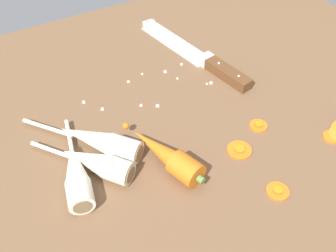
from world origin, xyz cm
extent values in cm
cube|color=brown|center=(0.00, 0.00, -2.00)|extent=(120.00, 90.00, 4.00)
cube|color=silver|center=(15.34, 21.78, 0.25)|extent=(7.93, 20.47, 0.50)
cone|color=silver|center=(13.32, 32.80, 0.25)|extent=(4.44, 3.66, 3.96)
cube|color=silver|center=(17.14, 11.94, 1.10)|extent=(3.25, 2.50, 2.20)
cube|color=brown|center=(18.32, 5.55, 1.10)|extent=(4.74, 11.32, 2.20)
sphere|color=silver|center=(17.81, 8.30, 2.20)|extent=(0.50, 0.50, 0.50)
sphere|color=silver|center=(18.82, 2.79, 2.20)|extent=(0.50, 0.50, 0.50)
cylinder|color=orange|center=(-2.54, -12.32, 2.10)|extent=(5.48, 5.97, 4.20)
cone|color=orange|center=(-4.30, -6.65, 2.10)|extent=(7.33, 12.52, 3.99)
sphere|color=orange|center=(-6.70, 1.07, 2.10)|extent=(1.20, 1.20, 1.20)
cylinder|color=#5B7F3D|center=(-1.63, -15.26, 2.10)|extent=(1.44, 1.31, 1.20)
cylinder|color=silver|center=(-18.88, -8.70, 2.00)|extent=(4.89, 5.38, 4.00)
cone|color=silver|center=(-17.51, -2.40, 2.00)|extent=(5.46, 8.87, 3.80)
cylinder|color=silver|center=(-16.11, 4.05, 1.10)|extent=(2.58, 8.87, 0.70)
cylinder|color=#7A6647|center=(-19.37, -10.96, 2.00)|extent=(2.80, 0.89, 2.80)
cylinder|color=silver|center=(-12.03, -7.22, 2.00)|extent=(5.87, 5.96, 4.00)
cone|color=silver|center=(-15.76, -2.29, 2.00)|extent=(7.80, 8.60, 3.80)
cylinder|color=silver|center=(-19.58, 2.75, 1.10)|extent=(5.72, 7.24, 0.70)
cylinder|color=#7A6647|center=(-10.69, -8.99, 2.00)|extent=(2.41, 1.93, 2.80)
cylinder|color=silver|center=(-9.19, -3.56, 2.00)|extent=(6.48, 6.71, 4.00)
cone|color=silver|center=(-13.83, 2.33, 2.00)|extent=(8.93, 9.89, 3.80)
cylinder|color=silver|center=(-18.59, 8.36, 1.10)|extent=(6.98, 8.58, 0.70)
cylinder|color=#7A6647|center=(-7.52, -5.68, 2.00)|extent=(2.38, 1.97, 2.80)
cylinder|color=orange|center=(24.58, -17.41, 0.35)|extent=(3.26, 3.26, 0.70)
cylinder|color=orange|center=(8.49, -21.86, 0.35)|extent=(3.65, 3.65, 0.70)
cylinder|color=orange|center=(8.49, -21.86, 0.62)|extent=(1.53, 1.53, 0.16)
cylinder|color=orange|center=(15.01, -8.83, 0.35)|extent=(3.28, 3.28, 0.70)
cylinder|color=orange|center=(15.01, -8.83, 0.62)|extent=(1.38, 1.38, 0.16)
cylinder|color=orange|center=(8.45, -11.92, 0.35)|extent=(4.28, 4.28, 0.70)
cylinder|color=orange|center=(8.45, -11.92, 0.62)|extent=(1.80, 1.80, 0.16)
sphere|color=silver|center=(1.69, 5.02, 0.40)|extent=(0.80, 0.80, 0.80)
sphere|color=silver|center=(8.19, 13.71, 0.39)|extent=(0.79, 0.79, 0.79)
sphere|color=silver|center=(9.25, 10.48, 0.26)|extent=(0.51, 0.51, 0.51)
sphere|color=silver|center=(-10.22, 12.93, 0.38)|extent=(0.75, 0.75, 0.75)
sphere|color=silver|center=(14.45, 5.84, 0.38)|extent=(0.77, 0.77, 0.77)
sphere|color=silver|center=(13.55, 6.03, 0.23)|extent=(0.46, 0.46, 0.46)
sphere|color=silver|center=(-1.00, 6.70, 0.33)|extent=(0.67, 0.67, 0.67)
sphere|color=silver|center=(-7.89, 9.33, 0.37)|extent=(0.74, 0.74, 0.74)
sphere|color=silver|center=(-0.49, 14.46, 0.32)|extent=(0.65, 0.65, 0.65)
sphere|color=silver|center=(3.61, 15.42, 0.27)|extent=(0.54, 0.54, 0.54)
sphere|color=silver|center=(12.48, 14.27, 0.35)|extent=(0.70, 0.70, 0.70)
camera|label=1|loc=(-25.13, -46.76, 52.29)|focal=43.75mm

